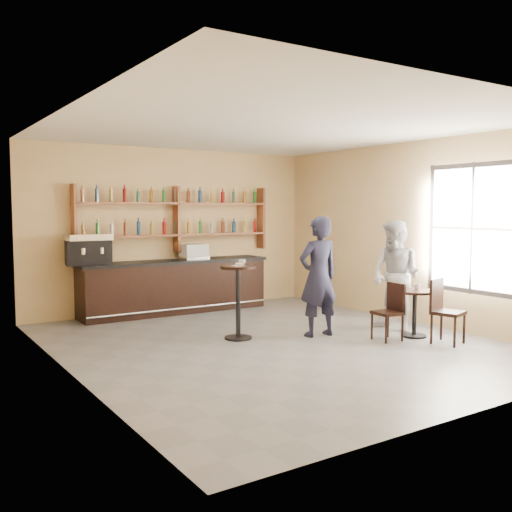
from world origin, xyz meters
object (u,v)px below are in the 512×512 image
bar_counter (175,286)px  pastry_case (194,252)px  pedestal_table (238,302)px  espresso_machine (88,249)px  patron_second (396,276)px  man_main (318,277)px  cafe_table (414,314)px  chair_south (448,312)px  chair_west (387,312)px

bar_counter → pastry_case: pastry_case is taller
bar_counter → pedestal_table: 2.62m
espresso_machine → patron_second: patron_second is taller
pastry_case → man_main: bearing=-88.2°
man_main → cafe_table: 1.62m
pedestal_table → pastry_case: bearing=77.8°
espresso_machine → pedestal_table: 3.11m
bar_counter → cafe_table: size_ratio=5.14×
cafe_table → espresso_machine: bearing=134.5°
bar_counter → man_main: size_ratio=1.99×
cafe_table → pedestal_table: bearing=150.1°
patron_second → pastry_case: bearing=-155.7°
man_main → chair_south: man_main is taller
pastry_case → man_main: size_ratio=0.26×
patron_second → man_main: bearing=-110.9°
chair_west → patron_second: (0.63, 0.43, 0.48)m
patron_second → chair_west: bearing=-60.0°
man_main → patron_second: man_main is taller
espresso_machine → chair_south: 6.13m
bar_counter → pedestal_table: (-0.15, -2.61, 0.06)m
chair_west → patron_second: 0.89m
espresso_machine → chair_south: size_ratio=0.79×
espresso_machine → man_main: (2.69, -3.13, -0.35)m
espresso_machine → bar_counter: bearing=9.8°
pedestal_table → man_main: (1.17, -0.52, 0.38)m
man_main → chair_west: bearing=134.2°
man_main → cafe_table: size_ratio=2.58×
pastry_case → patron_second: (1.92, -3.52, -0.26)m
bar_counter → chair_south: bar_counter is taller
man_main → chair_west: size_ratio=2.16×
man_main → patron_second: size_ratio=1.04×
pedestal_table → cafe_table: bearing=-29.9°
pastry_case → chair_south: size_ratio=0.52×
chair_south → patron_second: bearing=72.7°
bar_counter → cafe_table: bar_counter is taller
bar_counter → man_main: man_main is taller
chair_south → patron_second: size_ratio=0.53×
chair_south → pastry_case: bearing=96.4°
bar_counter → pastry_case: bearing=0.0°
pedestal_table → chair_west: 2.29m
man_main → pedestal_table: bearing=-19.7°
espresso_machine → cafe_table: bearing=-35.6°
pedestal_table → patron_second: size_ratio=0.62×
man_main → pastry_case: bearing=-75.0°
pedestal_table → man_main: 1.33m
chair_west → pedestal_table: bearing=-121.3°
pastry_case → chair_south: 5.02m
bar_counter → chair_south: size_ratio=3.92×
pastry_case → chair_south: bearing=-76.8°
pedestal_table → patron_second: (2.48, -0.91, 0.34)m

